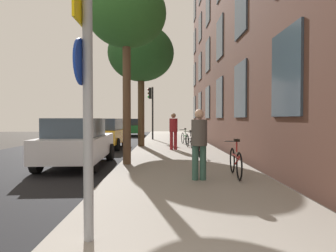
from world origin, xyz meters
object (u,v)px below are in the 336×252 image
object	(u,v)px
bicycle_0	(236,162)
bicycle_3	(185,138)
tree_near	(126,15)
pedestrian_1	(173,129)
bicycle_1	(200,149)
pedestrian_0	(199,140)
car_1	(105,133)
car_2	(132,127)
sign_post	(86,88)
tree_far	(141,54)
car_0	(78,142)
traffic_light	(151,104)
bicycle_2	(190,141)

from	to	relation	value
bicycle_0	bicycle_3	distance (m)	9.53
bicycle_3	tree_near	bearing A→B (deg)	-108.39
pedestrian_1	bicycle_1	bearing A→B (deg)	-75.04
pedestrian_0	bicycle_0	bearing A→B (deg)	22.12
car_1	tree_near	bearing A→B (deg)	-72.47
bicycle_3	pedestrian_0	distance (m)	9.94
pedestrian_0	car_2	world-z (taller)	pedestrian_0
pedestrian_1	pedestrian_0	bearing A→B (deg)	-86.79
sign_post	pedestrian_1	bearing A→B (deg)	82.35
bicycle_3	sign_post	bearing A→B (deg)	-99.19
bicycle_3	tree_far	bearing A→B (deg)	-157.97
tree_near	tree_far	distance (m)	6.36
car_2	car_0	bearing A→B (deg)	-89.48
traffic_light	pedestrian_1	bearing A→B (deg)	-78.92
car_0	car_1	size ratio (longest dim) A/B	1.04
bicycle_3	pedestrian_1	size ratio (longest dim) A/B	0.96
tree_far	car_2	size ratio (longest dim) A/B	1.49
sign_post	pedestrian_1	xyz separation A→B (m)	(1.42, 10.54, -0.86)
sign_post	tree_near	distance (m)	6.78
tree_near	bicycle_0	world-z (taller)	tree_near
car_0	pedestrian_1	bearing A→B (deg)	51.45
tree_far	pedestrian_0	xyz separation A→B (m)	(2.11, -8.91, -4.05)
sign_post	pedestrian_0	bearing A→B (deg)	62.66
tree_near	tree_far	bearing A→B (deg)	90.20
bicycle_1	car_2	xyz separation A→B (m)	(-4.43, 16.91, 0.36)
bicycle_3	bicycle_0	bearing A→B (deg)	-86.19
sign_post	car_1	bearing A→B (deg)	100.37
tree_near	bicycle_3	world-z (taller)	tree_near
sign_post	tree_near	size ratio (longest dim) A/B	0.53
bicycle_3	car_2	distance (m)	11.58
traffic_light	bicycle_0	xyz separation A→B (m)	(2.77, -13.69, -2.22)
pedestrian_1	car_0	world-z (taller)	pedestrian_1
tree_far	car_2	distance (m)	12.65
sign_post	bicycle_3	bearing A→B (deg)	80.81
tree_far	bicycle_3	world-z (taller)	tree_far
bicycle_0	bicycle_2	xyz separation A→B (m)	(-0.51, 7.49, -0.03)
traffic_light	bicycle_2	world-z (taller)	traffic_light
car_1	pedestrian_1	bearing A→B (deg)	-25.89
tree_near	pedestrian_1	distance (m)	6.17
car_1	tree_far	bearing A→B (deg)	2.66
bicycle_3	pedestrian_1	world-z (taller)	pedestrian_1
bicycle_3	pedestrian_1	xyz separation A→B (m)	(-0.75, -2.87, 0.64)
tree_near	tree_far	world-z (taller)	tree_far
bicycle_0	car_0	bearing A→B (deg)	153.36
bicycle_3	traffic_light	bearing A→B (deg)	117.05
bicycle_2	bicycle_3	distance (m)	2.02
car_2	traffic_light	bearing A→B (deg)	-71.75
traffic_light	pedestrian_0	size ratio (longest dim) A/B	2.21
pedestrian_1	car_2	world-z (taller)	pedestrian_1
traffic_light	tree_far	xyz separation A→B (m)	(-0.33, -5.18, 2.44)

